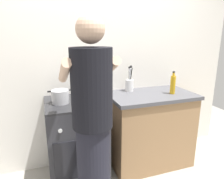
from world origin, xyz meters
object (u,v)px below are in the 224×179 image
(utensil_crock, at_px, (129,84))
(pot, at_px, (60,97))
(mixing_bowl, at_px, (88,96))
(stove_range, at_px, (76,141))
(oil_bottle, at_px, (173,84))
(person, at_px, (93,131))

(utensil_crock, bearing_deg, pot, -166.05)
(mixing_bowl, xyz_separation_m, utensil_crock, (0.56, 0.23, 0.04))
(stove_range, xyz_separation_m, pot, (-0.14, -0.01, 0.52))
(stove_range, height_order, utensil_crock, utensil_crock)
(mixing_bowl, relative_size, oil_bottle, 1.10)
(mixing_bowl, distance_m, utensil_crock, 0.61)
(stove_range, xyz_separation_m, person, (0.04, -0.63, 0.41))
(utensil_crock, height_order, oil_bottle, utensil_crock)
(utensil_crock, distance_m, person, 1.07)
(utensil_crock, xyz_separation_m, oil_bottle, (0.43, -0.27, 0.02))
(mixing_bowl, bearing_deg, oil_bottle, -2.26)
(pot, xyz_separation_m, mixing_bowl, (0.28, -0.03, -0.02))
(pot, relative_size, oil_bottle, 0.91)
(stove_range, distance_m, oil_bottle, 1.26)
(stove_range, relative_size, utensil_crock, 2.86)
(mixing_bowl, bearing_deg, utensil_crock, 22.70)
(stove_range, bearing_deg, person, -86.32)
(utensil_crock, distance_m, oil_bottle, 0.51)
(utensil_crock, bearing_deg, stove_range, -164.11)
(oil_bottle, distance_m, person, 1.23)
(utensil_crock, height_order, person, person)
(pot, height_order, utensil_crock, utensil_crock)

